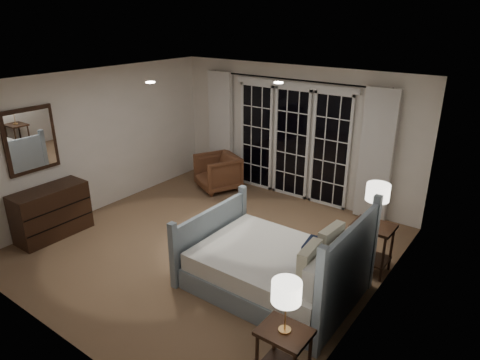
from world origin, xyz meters
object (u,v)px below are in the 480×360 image
Objects in this scene: dresser at (51,212)px; nightstand_left at (284,349)px; lamp_left at (286,293)px; lamp_right at (378,193)px; armchair at (218,172)px; bed at (277,268)px; nightstand_right at (372,240)px.

nightstand_left is at bearing -4.59° from dresser.
dresser is (-4.50, 0.36, -0.00)m from nightstand_left.
lamp_left is 0.90× the size of lamp_right.
lamp_right reaches higher than lamp_left.
dresser is at bearing -80.06° from armchair.
dresser is at bearing -155.51° from lamp_right.
lamp_left reaches higher than dresser.
lamp_left is (0.00, -0.00, 0.64)m from nightstand_left.
nightstand_left is 1.05× the size of lamp_right.
lamp_right is at bearing 54.52° from bed.
nightstand_left is 0.64m from lamp_left.
nightstand_left is at bearing -89.03° from lamp_right.
dresser is (-3.65, -0.89, 0.09)m from bed.
nightstand_right is at bearing 9.89° from armchair.
lamp_left is 2.40m from lamp_right.
lamp_left is at bearing -89.03° from lamp_right.
nightstand_left is 2.39m from nightstand_right.
lamp_left reaches higher than nightstand_right.
armchair reaches higher than nightstand_right.
lamp_right reaches higher than dresser.
lamp_left reaches higher than armchair.
nightstand_right is 2.46m from lamp_left.
lamp_right is 0.76× the size of armchair.
lamp_left is at bearing -55.78° from bed.
bed is 3.51m from armchair.
nightstand_right is 1.31× the size of lamp_left.
nightstand_right is 3.71m from armchair.
bed is 1.41m from nightstand_right.
bed is at bearing 124.22° from nightstand_left.
armchair is (-3.56, 1.05, -0.82)m from lamp_right.
nightstand_right is at bearing 90.97° from lamp_left.
bed is 1.83× the size of dresser.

